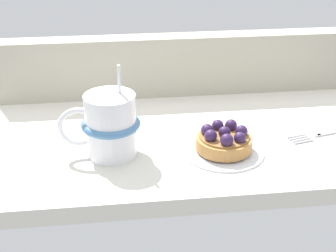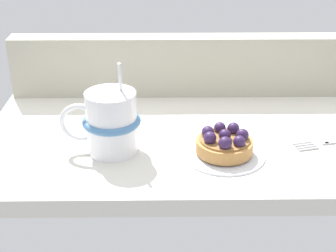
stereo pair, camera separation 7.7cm
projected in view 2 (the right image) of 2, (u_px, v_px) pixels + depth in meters
The scene contains 5 objects.
ground_plane at pixel (192, 140), 86.44cm from camera, with size 70.47×40.12×2.79cm, color silver.
window_rail_back at pixel (188, 65), 99.13cm from camera, with size 69.06×4.66×11.78cm, color #B2AD99.
dessert_plate at pixel (224, 154), 78.62cm from camera, with size 12.89×12.89×0.68cm.
raspberry_tart at pixel (224, 143), 77.76cm from camera, with size 8.82×8.82×3.97cm.
coffee_mug at pixel (110, 122), 77.90cm from camera, with size 12.70×9.13×14.83cm.
Camera 2 is at (-5.11, -76.45, 38.90)cm, focal length 53.77 mm.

